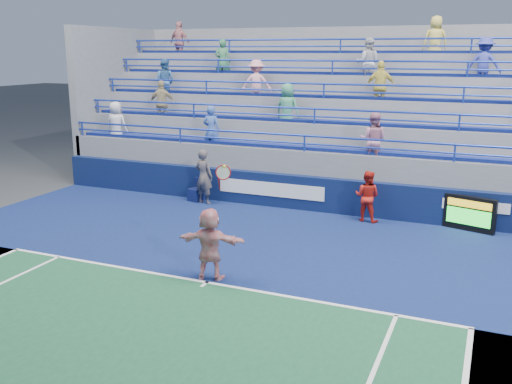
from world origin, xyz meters
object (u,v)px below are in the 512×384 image
at_px(judge_chair, 196,194).
at_px(tennis_player, 210,244).
at_px(ball_girl, 367,196).
at_px(serve_speed_board, 470,214).
at_px(line_judge, 204,176).

height_order(judge_chair, tennis_player, tennis_player).
relative_size(tennis_player, ball_girl, 1.72).
xyz_separation_m(serve_speed_board, judge_chair, (-8.66, -0.09, -0.25)).
distance_m(tennis_player, ball_girl, 6.16).
bearing_deg(line_judge, ball_girl, -169.13).
xyz_separation_m(serve_speed_board, tennis_player, (-5.10, -5.93, 0.32)).
distance_m(judge_chair, ball_girl, 5.82).
bearing_deg(ball_girl, judge_chair, 5.81).
height_order(judge_chair, ball_girl, ball_girl).
bearing_deg(tennis_player, ball_girl, 68.65).
relative_size(line_judge, ball_girl, 1.19).
bearing_deg(serve_speed_board, tennis_player, -130.74).
bearing_deg(ball_girl, tennis_player, 75.49).
bearing_deg(judge_chair, tennis_player, -58.65).
relative_size(serve_speed_board, line_judge, 0.78).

